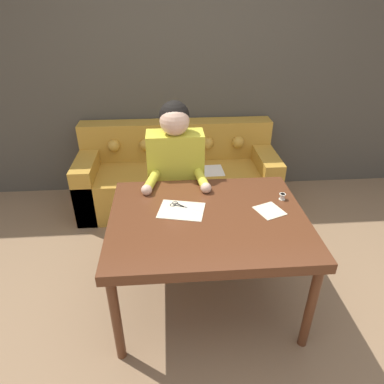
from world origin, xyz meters
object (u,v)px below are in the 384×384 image
at_px(scissors, 181,206).
at_px(dining_table, 208,225).
at_px(thread_spool, 282,197).
at_px(person, 176,176).
at_px(couch, 178,177).

bearing_deg(scissors, dining_table, -37.77).
relative_size(dining_table, thread_spool, 28.94).
bearing_deg(scissors, person, 91.55).
bearing_deg(couch, dining_table, -83.75).
height_order(couch, scissors, couch).
relative_size(scissors, thread_spool, 4.96).
bearing_deg(dining_table, person, 105.49).
distance_m(person, thread_spool, 0.90).
bearing_deg(couch, person, -92.83).
bearing_deg(couch, scissors, -90.94).
bearing_deg(person, dining_table, -74.51).
distance_m(dining_table, person, 0.71).
distance_m(couch, scissors, 1.34).
xyz_separation_m(dining_table, scissors, (-0.17, 0.13, 0.07)).
bearing_deg(dining_table, scissors, 142.23).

